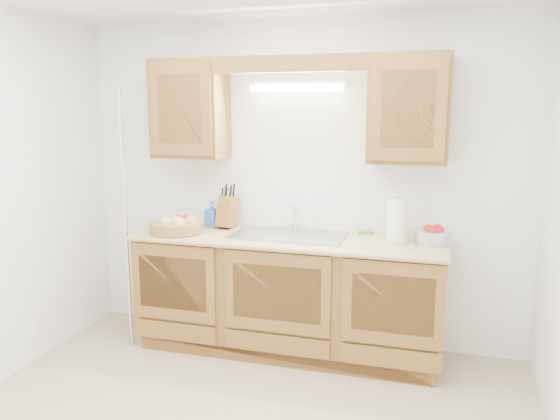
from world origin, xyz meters
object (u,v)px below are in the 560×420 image
(paper_towel, at_px, (397,222))
(apple_bowl, at_px, (433,235))
(fruit_basket, at_px, (177,225))
(knife_block, at_px, (227,212))

(paper_towel, distance_m, apple_bowl, 0.26)
(fruit_basket, xyz_separation_m, paper_towel, (1.63, 0.15, 0.09))
(paper_towel, bearing_deg, apple_bowl, 6.24)
(apple_bowl, bearing_deg, paper_towel, -173.76)
(knife_block, distance_m, apple_bowl, 1.58)
(fruit_basket, relative_size, paper_towel, 1.30)
(fruit_basket, xyz_separation_m, apple_bowl, (1.88, 0.18, 0.00))
(apple_bowl, bearing_deg, fruit_basket, -174.54)
(knife_block, bearing_deg, apple_bowl, 4.99)
(fruit_basket, bearing_deg, paper_towel, 5.35)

